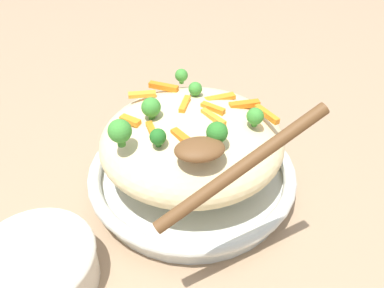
{
  "coord_description": "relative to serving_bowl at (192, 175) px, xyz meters",
  "views": [
    {
      "loc": [
        0.07,
        0.41,
        0.41
      ],
      "look_at": [
        0.0,
        0.0,
        0.08
      ],
      "focal_mm": 37.53,
      "sensor_mm": 36.0,
      "label": 1
    }
  ],
  "objects": [
    {
      "name": "broccoli_floret_1",
      "position": [
        -0.02,
        0.06,
        0.12
      ],
      "size": [
        0.02,
        0.02,
        0.03
      ],
      "color": "#296820",
      "rests_on": "pasta_mound"
    },
    {
      "name": "carrot_piece_6",
      "position": [
        0.06,
        -0.06,
        0.1
      ],
      "size": [
        0.04,
        0.01,
        0.01
      ],
      "primitive_type": "cube",
      "rotation": [
        0.0,
        0.0,
        3.1
      ],
      "color": "orange",
      "rests_on": "pasta_mound"
    },
    {
      "name": "carrot_piece_2",
      "position": [
        -0.03,
        -0.0,
        0.11
      ],
      "size": [
        0.03,
        0.03,
        0.01
      ],
      "primitive_type": "cube",
      "rotation": [
        0.0,
        0.0,
        5.5
      ],
      "color": "orange",
      "rests_on": "pasta_mound"
    },
    {
      "name": "broccoli_floret_0",
      "position": [
        -0.01,
        -0.04,
        0.12
      ],
      "size": [
        0.02,
        0.02,
        0.02
      ],
      "color": "#377928",
      "rests_on": "pasta_mound"
    },
    {
      "name": "carrot_piece_4",
      "position": [
        -0.09,
        0.02,
        0.1
      ],
      "size": [
        0.02,
        0.04,
        0.01
      ],
      "primitive_type": "cube",
      "rotation": [
        0.0,
        0.0,
        1.95
      ],
      "color": "orange",
      "rests_on": "pasta_mound"
    },
    {
      "name": "companion_bowl",
      "position": [
        0.2,
        0.12,
        0.01
      ],
      "size": [
        0.13,
        0.13,
        0.05
      ],
      "color": "beige",
      "rests_on": "ground_plane"
    },
    {
      "name": "carrot_piece_3",
      "position": [
        0.01,
        -0.01,
        0.11
      ],
      "size": [
        0.02,
        0.03,
        0.01
      ],
      "primitive_type": "cube",
      "rotation": [
        0.0,
        0.0,
        4.31
      ],
      "color": "orange",
      "rests_on": "pasta_mound"
    },
    {
      "name": "pasta_mound",
      "position": [
        0.0,
        0.0,
        0.06
      ],
      "size": [
        0.24,
        0.23,
        0.1
      ],
      "primitive_type": "ellipsoid",
      "color": "beige",
      "rests_on": "serving_bowl"
    },
    {
      "name": "carrot_piece_9",
      "position": [
        0.08,
        0.0,
        0.1
      ],
      "size": [
        0.03,
        0.03,
        0.01
      ],
      "primitive_type": "cube",
      "rotation": [
        0.0,
        0.0,
        2.41
      ],
      "color": "orange",
      "rests_on": "pasta_mound"
    },
    {
      "name": "carrot_piece_5",
      "position": [
        -0.07,
        -0.01,
        0.1
      ],
      "size": [
        0.04,
        0.01,
        0.01
      ],
      "primitive_type": "cube",
      "rotation": [
        0.0,
        0.0,
        0.04
      ],
      "color": "orange",
      "rests_on": "pasta_mound"
    },
    {
      "name": "carrot_piece_8",
      "position": [
        0.02,
        0.05,
        0.11
      ],
      "size": [
        0.02,
        0.03,
        0.01
      ],
      "primitive_type": "cube",
      "rotation": [
        0.0,
        0.0,
        2.06
      ],
      "color": "orange",
      "rests_on": "pasta_mound"
    },
    {
      "name": "ground_plane",
      "position": [
        0.0,
        0.0,
        -0.02
      ],
      "size": [
        2.4,
        2.4,
        0.0
      ],
      "primitive_type": "plane",
      "color": "#9E7F60"
    },
    {
      "name": "broccoli_floret_5",
      "position": [
        -0.0,
        -0.09,
        0.11
      ],
      "size": [
        0.02,
        0.02,
        0.02
      ],
      "color": "#377928",
      "rests_on": "pasta_mound"
    },
    {
      "name": "serving_bowl",
      "position": [
        0.0,
        0.0,
        0.0
      ],
      "size": [
        0.29,
        0.29,
        0.04
      ],
      "color": "silver",
      "rests_on": "ground_plane"
    },
    {
      "name": "carrot_piece_1",
      "position": [
        -0.02,
        0.02,
        0.11
      ],
      "size": [
        0.03,
        0.04,
        0.01
      ],
      "primitive_type": "cube",
      "rotation": [
        0.0,
        0.0,
        5.22
      ],
      "color": "orange",
      "rests_on": "pasta_mound"
    },
    {
      "name": "broccoli_floret_6",
      "position": [
        0.05,
        0.05,
        0.11
      ],
      "size": [
        0.02,
        0.02,
        0.02
      ],
      "color": "#205B1C",
      "rests_on": "pasta_mound"
    },
    {
      "name": "carrot_piece_7",
      "position": [
        0.05,
        0.03,
        0.11
      ],
      "size": [
        0.01,
        0.03,
        0.01
      ],
      "primitive_type": "cube",
      "rotation": [
        0.0,
        0.0,
        1.72
      ],
      "color": "orange",
      "rests_on": "pasta_mound"
    },
    {
      "name": "broccoli_floret_3",
      "position": [
        -0.07,
        0.03,
        0.11
      ],
      "size": [
        0.02,
        0.02,
        0.02
      ],
      "color": "#377928",
      "rests_on": "pasta_mound"
    },
    {
      "name": "broccoli_floret_2",
      "position": [
        0.09,
        0.04,
        0.12
      ],
      "size": [
        0.03,
        0.03,
        0.03
      ],
      "color": "#377928",
      "rests_on": "pasta_mound"
    },
    {
      "name": "broccoli_floret_4",
      "position": [
        0.05,
        -0.0,
        0.12
      ],
      "size": [
        0.02,
        0.02,
        0.03
      ],
      "color": "#377928",
      "rests_on": "pasta_mound"
    },
    {
      "name": "carrot_piece_10",
      "position": [
        -0.04,
        -0.03,
        0.1
      ],
      "size": [
        0.04,
        0.02,
        0.01
      ],
      "primitive_type": "cube",
      "rotation": [
        0.0,
        0.0,
        0.17
      ],
      "color": "orange",
      "rests_on": "pasta_mound"
    },
    {
      "name": "serving_spoon",
      "position": [
        -0.0,
        0.11,
        0.13
      ],
      "size": [
        0.17,
        0.13,
        0.09
      ],
      "color": "brown",
      "rests_on": "pasta_mound"
    },
    {
      "name": "carrot_piece_0",
      "position": [
        0.03,
        -0.07,
        0.1
      ],
      "size": [
        0.04,
        0.03,
        0.01
      ],
      "primitive_type": "cube",
      "rotation": [
        0.0,
        0.0,
        5.76
      ],
      "color": "orange",
      "rests_on": "pasta_mound"
    }
  ]
}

